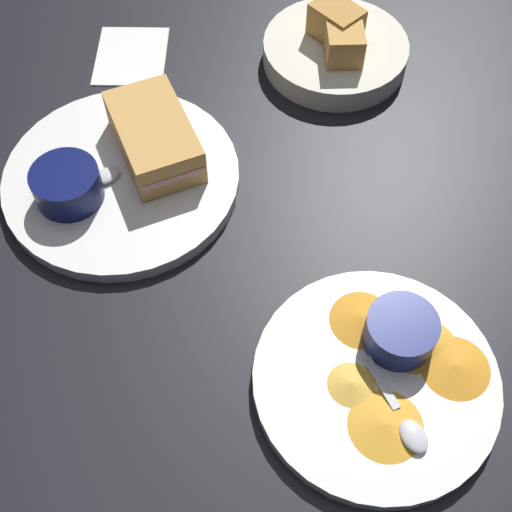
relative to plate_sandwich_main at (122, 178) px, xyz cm
name	(u,v)px	position (x,y,z in cm)	size (l,w,h in cm)	color
ground_plane	(221,189)	(1.37, 10.96, -2.30)	(110.00, 110.00, 3.00)	black
plate_sandwich_main	(122,178)	(0.00, 0.00, 0.00)	(26.37, 26.37, 1.60)	white
sandwich_half_near	(154,137)	(-2.66, 4.25, 3.20)	(14.56, 10.53, 4.80)	tan
ramekin_dark_sauce	(67,184)	(2.33, -5.46, 2.87)	(7.32, 7.32, 3.85)	#0C144C
spoon_by_dark_ramekin	(117,171)	(-0.22, -0.34, 1.16)	(5.73, 9.49, 0.80)	silver
plate_chips_companion	(375,381)	(27.83, 22.19, 0.00)	(22.94, 22.94, 1.60)	white
ramekin_light_gravy	(401,331)	(24.39, 25.06, 2.69)	(6.75, 6.75, 3.51)	navy
spoon_by_gravy_ramekin	(406,423)	(32.52, 23.55, 1.16)	(9.88, 4.18, 0.80)	silver
plantain_chip_scatter	(402,365)	(27.12, 24.73, 1.10)	(18.23, 17.05, 0.60)	gold
bread_basket_rear	(336,49)	(-15.90, 27.94, 1.34)	(18.34, 18.34, 7.34)	silver
paper_napkin_folded	(131,55)	(-20.90, 2.07, -0.60)	(11.00, 9.00, 0.40)	white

